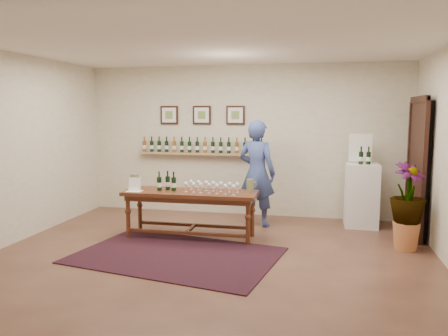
% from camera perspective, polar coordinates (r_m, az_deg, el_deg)
% --- Properties ---
extents(ground, '(6.00, 6.00, 0.00)m').
position_cam_1_polar(ground, '(6.05, -1.66, -11.34)').
color(ground, '#4D2E22').
rests_on(ground, ground).
extents(room_shell, '(6.00, 6.00, 6.00)m').
position_cam_1_polar(room_shell, '(7.50, 17.79, 0.71)').
color(room_shell, beige).
rests_on(room_shell, ground).
extents(rug, '(2.93, 2.22, 0.01)m').
position_cam_1_polar(rug, '(6.07, -6.25, -11.25)').
color(rug, '#42140B').
rests_on(rug, ground).
extents(tasting_table, '(2.06, 0.68, 0.73)m').
position_cam_1_polar(tasting_table, '(6.76, -4.41, -3.95)').
color(tasting_table, '#421310').
rests_on(tasting_table, ground).
extents(table_glasses, '(1.20, 0.40, 0.16)m').
position_cam_1_polar(table_glasses, '(6.63, -1.65, -2.49)').
color(table_glasses, white).
rests_on(table_glasses, tasting_table).
extents(table_bottles, '(0.28, 0.18, 0.29)m').
position_cam_1_polar(table_bottles, '(6.83, -7.44, -1.71)').
color(table_bottles, black).
rests_on(table_bottles, tasting_table).
extents(pitcher_left, '(0.17, 0.17, 0.24)m').
position_cam_1_polar(pitcher_left, '(7.07, -11.60, -1.70)').
color(pitcher_left, olive).
rests_on(pitcher_left, tasting_table).
extents(pitcher_right, '(0.13, 0.13, 0.20)m').
position_cam_1_polar(pitcher_right, '(6.67, 3.43, -2.28)').
color(pitcher_right, olive).
rests_on(pitcher_right, tasting_table).
extents(menu_card, '(0.24, 0.18, 0.21)m').
position_cam_1_polar(menu_card, '(6.86, -11.58, -2.10)').
color(menu_card, white).
rests_on(menu_card, tasting_table).
extents(display_pedestal, '(0.54, 0.54, 1.07)m').
position_cam_1_polar(display_pedestal, '(7.76, 17.51, -3.42)').
color(display_pedestal, white).
rests_on(display_pedestal, ground).
extents(pedestal_bottles, '(0.28, 0.08, 0.28)m').
position_cam_1_polar(pedestal_bottles, '(7.61, 17.91, 1.51)').
color(pedestal_bottles, black).
rests_on(pedestal_bottles, display_pedestal).
extents(info_sign, '(0.38, 0.02, 0.52)m').
position_cam_1_polar(info_sign, '(7.79, 17.38, 2.54)').
color(info_sign, white).
rests_on(info_sign, display_pedestal).
extents(potted_plant, '(0.80, 0.80, 1.07)m').
position_cam_1_polar(potted_plant, '(6.65, 22.84, -4.62)').
color(potted_plant, '#BF6F3F').
rests_on(potted_plant, ground).
extents(person, '(0.76, 0.62, 1.81)m').
position_cam_1_polar(person, '(7.44, 4.32, -0.67)').
color(person, '#384B86').
rests_on(person, ground).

